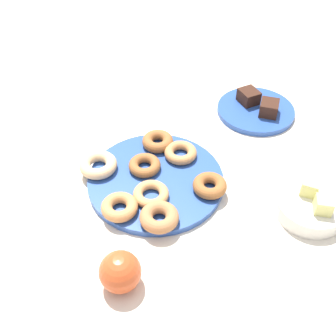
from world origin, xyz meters
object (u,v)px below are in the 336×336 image
donut_0 (145,165)px  melon_chunk_right (323,205)px  donut_4 (210,186)px  donut_1 (181,153)px  donut_5 (159,217)px  donut_6 (120,207)px  donut_7 (158,141)px  fruit_bowl (310,207)px  donut_plate (156,180)px  apple (120,272)px  cake_plate (256,110)px  melon_chunk_left (310,187)px  brownie_near (249,96)px  brownie_far (269,108)px  donut_2 (151,194)px

donut_0 → melon_chunk_right: bearing=64.0°
donut_4 → donut_1: bearing=-155.4°
donut_1 → donut_5: size_ratio=0.96×
donut_6 → melon_chunk_right: 0.44m
donut_7 → fruit_bowl: size_ratio=0.53×
donut_plate → melon_chunk_right: 0.38m
donut_5 → donut_4: bearing=124.2°
donut_5 → apple: bearing=-31.5°
cake_plate → melon_chunk_right: (0.41, 0.04, 0.05)m
melon_chunk_right → apple: (0.12, -0.43, -0.02)m
fruit_bowl → melon_chunk_right: 0.05m
donut_plate → donut_6: size_ratio=3.99×
donut_6 → melon_chunk_left: 0.43m
donut_7 → brownie_near: bearing=122.1°
apple → donut_plate: bearing=162.8°
brownie_far → melon_chunk_left: melon_chunk_left is taller
brownie_near → apple: 0.68m
donut_5 → donut_0: bearing=-172.0°
donut_4 → donut_6: 0.21m
cake_plate → donut_2: bearing=-45.0°
melon_chunk_right → apple: 0.45m
donut_7 → apple: (0.39, -0.10, 0.01)m
donut_4 → donut_7: (-0.17, -0.11, 0.00)m
cake_plate → fruit_bowl: size_ratio=1.46×
donut_7 → brownie_far: bearing=109.3°
apple → donut_7: bearing=166.1°
melon_chunk_left → donut_4: bearing=-102.4°
cake_plate → donut_5: bearing=-38.2°
donut_5 → fruit_bowl: (-0.01, 0.34, -0.01)m
donut_1 → donut_2: bearing=-31.4°
donut_7 → fruit_bowl: bearing=53.4°
melon_chunk_right → brownie_far: bearing=-178.1°
donut_6 → melon_chunk_right: bearing=83.0°
melon_chunk_right → donut_7: bearing=-128.6°
donut_2 → brownie_near: size_ratio=1.48×
brownie_near → melon_chunk_left: melon_chunk_left is taller
donut_2 → brownie_near: brownie_near is taller
donut_plate → donut_4: (0.05, 0.12, 0.02)m
fruit_bowl → donut_6: bearing=-93.6°
melon_chunk_left → apple: 0.46m
donut_0 → donut_2: bearing=6.4°
donut_1 → apple: bearing=-24.0°
donut_7 → donut_0: bearing=-23.5°
donut_4 → donut_5: donut_5 is taller
donut_1 → brownie_near: 0.32m
donut_6 → apple: (0.17, 0.00, 0.01)m
donut_5 → melon_chunk_left: (-0.04, 0.34, 0.03)m
donut_6 → melon_chunk_left: bearing=90.0°
donut_7 → donut_2: bearing=-8.5°
fruit_bowl → donut_plate: bearing=-110.0°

